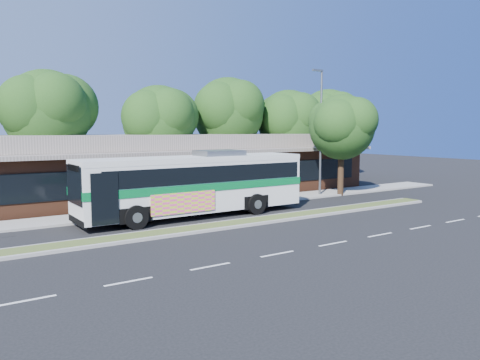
# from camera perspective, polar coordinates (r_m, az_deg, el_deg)

# --- Properties ---
(ground) EXTENTS (120.00, 120.00, 0.00)m
(ground) POSITION_cam_1_polar(r_m,az_deg,el_deg) (24.10, 2.81, -5.38)
(ground) COLOR black
(ground) RESTS_ON ground
(median_strip) EXTENTS (26.00, 1.10, 0.15)m
(median_strip) POSITION_cam_1_polar(r_m,az_deg,el_deg) (24.56, 1.97, -4.98)
(median_strip) COLOR #415222
(median_strip) RESTS_ON ground
(sidewalk) EXTENTS (44.00, 2.60, 0.12)m
(sidewalk) POSITION_cam_1_polar(r_m,az_deg,el_deg) (29.39, -4.64, -3.18)
(sidewalk) COLOR gray
(sidewalk) RESTS_ON ground
(plaza_building) EXTENTS (33.20, 11.20, 4.45)m
(plaza_building) POSITION_cam_1_polar(r_m,az_deg,el_deg) (35.02, -9.91, 1.66)
(plaza_building) COLOR #542C1A
(plaza_building) RESTS_ON ground
(lamp_post) EXTENTS (0.93, 0.18, 9.07)m
(lamp_post) POSITION_cam_1_polar(r_m,az_deg,el_deg) (34.37, 9.78, 6.21)
(lamp_post) COLOR slate
(lamp_post) RESTS_ON ground
(tree_bg_b) EXTENTS (6.69, 6.00, 9.00)m
(tree_bg_b) POSITION_cam_1_polar(r_m,az_deg,el_deg) (35.93, -21.84, 7.83)
(tree_bg_b) COLOR black
(tree_bg_b) RESTS_ON ground
(tree_bg_c) EXTENTS (6.24, 5.60, 8.26)m
(tree_bg_c) POSITION_cam_1_polar(r_m,az_deg,el_deg) (37.46, -9.37, 7.26)
(tree_bg_c) COLOR black
(tree_bg_c) RESTS_ON ground
(tree_bg_d) EXTENTS (6.91, 6.20, 9.37)m
(tree_bg_d) POSITION_cam_1_polar(r_m,az_deg,el_deg) (41.74, -1.04, 8.35)
(tree_bg_d) COLOR black
(tree_bg_d) RESTS_ON ground
(tree_bg_e) EXTENTS (6.47, 5.80, 8.50)m
(tree_bg_e) POSITION_cam_1_polar(r_m,az_deg,el_deg) (44.44, 6.22, 7.31)
(tree_bg_e) COLOR black
(tree_bg_e) RESTS_ON ground
(tree_bg_f) EXTENTS (6.69, 6.00, 8.92)m
(tree_bg_f) POSITION_cam_1_polar(r_m,az_deg,el_deg) (49.24, 10.90, 7.49)
(tree_bg_f) COLOR black
(tree_bg_f) RESTS_ON ground
(transit_bus) EXTENTS (13.06, 3.18, 3.65)m
(transit_bus) POSITION_cam_1_polar(r_m,az_deg,el_deg) (25.99, -5.44, -0.02)
(transit_bus) COLOR silver
(transit_bus) RESTS_ON ground
(sidewalk_tree) EXTENTS (5.27, 4.73, 7.37)m
(sidewalk_tree) POSITION_cam_1_polar(r_m,az_deg,el_deg) (35.21, 12.57, 6.48)
(sidewalk_tree) COLOR black
(sidewalk_tree) RESTS_ON ground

